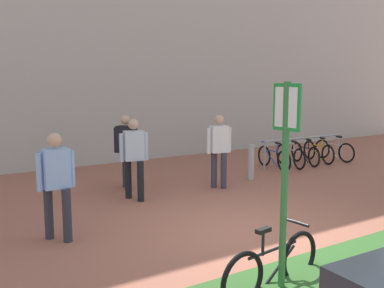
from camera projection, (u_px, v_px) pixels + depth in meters
ground_plane at (253, 233)px, 7.38m from camera, size 60.00×60.00×0.00m
planter_strip at (333, 274)px, 5.63m from camera, size 7.00×1.10×0.16m
parking_sign_post at (285, 161)px, 4.93m from camera, size 0.08×0.36×2.51m
bike_at_sign at (273, 266)px, 5.24m from camera, size 1.67×0.42×0.86m
bike_rack_cluster at (305, 153)px, 13.23m from camera, size 3.21×1.60×0.83m
bollard_steel at (251, 162)px, 11.22m from camera, size 0.16×0.16×0.90m
person_shirt_white at (134, 154)px, 9.26m from camera, size 0.60×0.51×1.72m
person_casual_tan at (219, 147)px, 10.26m from camera, size 0.60×0.32×1.72m
person_suited_dark at (126, 147)px, 10.22m from camera, size 0.43×0.51×1.72m
person_shirt_blue at (56, 180)px, 6.90m from camera, size 0.61×0.44×1.72m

